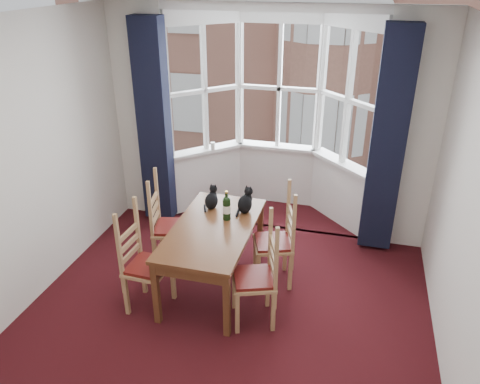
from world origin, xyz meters
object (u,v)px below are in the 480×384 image
(wine_bottle, at_px, (227,207))
(chair_left_far, at_px, (164,228))
(chair_right_far, at_px, (281,243))
(cat_right, at_px, (245,202))
(dining_table, at_px, (213,234))
(cat_left, at_px, (212,199))
(candle_tall, at_px, (213,146))
(chair_left_near, at_px, (140,266))
(chair_right_near, at_px, (263,279))

(wine_bottle, bearing_deg, chair_left_far, 176.38)
(chair_right_far, bearing_deg, wine_bottle, -172.53)
(cat_right, bearing_deg, wine_bottle, -125.07)
(dining_table, relative_size, wine_bottle, 4.58)
(dining_table, height_order, cat_right, cat_right)
(dining_table, xyz_separation_m, cat_right, (0.24, 0.41, 0.19))
(cat_left, xyz_separation_m, cat_right, (0.38, 0.00, 0.01))
(candle_tall, bearing_deg, cat_left, -72.80)
(chair_right_far, bearing_deg, chair_left_near, -149.04)
(dining_table, height_order, chair_right_far, chair_right_far)
(chair_left_far, xyz_separation_m, wine_bottle, (0.76, -0.05, 0.40))
(dining_table, bearing_deg, cat_right, 59.68)
(dining_table, height_order, chair_right_near, chair_right_near)
(dining_table, distance_m, wine_bottle, 0.32)
(cat_right, bearing_deg, chair_left_near, -133.17)
(dining_table, bearing_deg, candle_tall, 107.62)
(chair_right_near, bearing_deg, chair_right_far, 85.10)
(chair_left_far, relative_size, wine_bottle, 2.80)
(dining_table, distance_m, cat_left, 0.47)
(chair_left_near, distance_m, cat_left, 1.08)
(chair_left_far, relative_size, candle_tall, 8.85)
(chair_left_near, relative_size, cat_right, 3.09)
(cat_left, bearing_deg, chair_left_far, -163.16)
(chair_left_far, relative_size, cat_left, 3.38)
(chair_left_far, height_order, wine_bottle, wine_bottle)
(chair_left_near, xyz_separation_m, chair_right_far, (1.29, 0.77, 0.00))
(dining_table, xyz_separation_m, chair_left_far, (-0.67, 0.25, -0.18))
(cat_left, bearing_deg, dining_table, -70.98)
(dining_table, xyz_separation_m, chair_right_near, (0.62, -0.39, -0.18))
(chair_right_near, relative_size, chair_right_far, 1.00)
(chair_right_far, xyz_separation_m, wine_bottle, (-0.58, -0.08, 0.40))
(chair_left_near, xyz_separation_m, chair_right_near, (1.23, 0.11, 0.00))
(cat_left, bearing_deg, chair_left_near, -117.40)
(dining_table, bearing_deg, chair_left_far, 159.57)
(chair_left_far, distance_m, chair_right_near, 1.44)
(dining_table, bearing_deg, chair_left_near, -140.98)
(chair_right_near, xyz_separation_m, wine_bottle, (-0.53, 0.59, 0.40))
(chair_right_far, xyz_separation_m, cat_left, (-0.82, 0.13, 0.36))
(wine_bottle, xyz_separation_m, candle_tall, (-0.66, 1.59, 0.05))
(chair_left_near, relative_size, wine_bottle, 2.80)
(chair_left_near, bearing_deg, chair_left_far, 94.65)
(chair_left_far, bearing_deg, cat_left, 16.84)
(dining_table, xyz_separation_m, wine_bottle, (0.09, 0.20, 0.23))
(chair_left_near, xyz_separation_m, chair_left_far, (-0.06, 0.74, 0.00))
(wine_bottle, bearing_deg, cat_right, 54.93)
(chair_left_near, relative_size, cat_left, 3.38)
(dining_table, bearing_deg, cat_left, 109.02)
(dining_table, height_order, chair_left_near, chair_left_near)
(chair_left_near, bearing_deg, cat_right, 46.83)
(cat_left, height_order, cat_right, cat_right)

